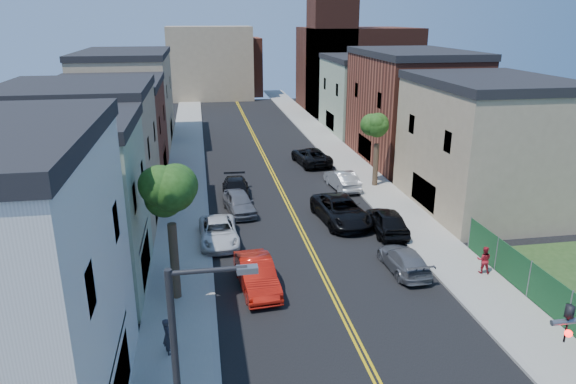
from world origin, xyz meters
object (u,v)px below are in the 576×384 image
black_suv_lane (341,210)px  pedestrian_right (484,260)px  grey_car_left (239,202)px  red_sedan (257,275)px  silver_car_right (342,180)px  white_pickup (219,232)px  grey_car_right (404,260)px  black_car_left (236,189)px  pedestrian_left (167,336)px  dark_car_right_far (311,156)px  black_car_right (387,220)px

black_suv_lane → pedestrian_right: black_suv_lane is taller
pedestrian_right → grey_car_left: bearing=-20.9°
red_sedan → black_suv_lane: 10.77m
silver_car_right → black_suv_lane: size_ratio=0.76×
white_pickup → silver_car_right: 14.00m
red_sedan → grey_car_right: size_ratio=1.08×
black_car_left → pedestrian_right: size_ratio=3.27×
red_sedan → white_pickup: size_ratio=0.97×
grey_car_left → black_car_left: grey_car_left is taller
black_suv_lane → pedestrian_left: (-11.11, -13.44, 0.10)m
white_pickup → pedestrian_left: pedestrian_left is taller
red_sedan → dark_car_right_far: 24.70m
white_pickup → black_suv_lane: (8.50, 2.04, 0.15)m
red_sedan → dark_car_right_far: (7.90, 23.40, -0.01)m
red_sedan → grey_car_left: (0.00, 11.36, -0.02)m
dark_car_right_far → pedestrian_right: 24.41m
grey_car_left → dark_car_right_far: size_ratio=0.80×
grey_car_left → black_suv_lane: bearing=-31.7°
white_pickup → pedestrian_left: bearing=-104.2°
red_sedan → grey_car_left: 11.36m
black_car_right → pedestrian_left: bearing=42.6°
silver_car_right → black_suv_lane: 7.46m
black_car_left → silver_car_right: 8.88m
red_sedan → black_car_left: size_ratio=0.97×
white_pickup → pedestrian_right: size_ratio=3.27×
black_car_left → silver_car_right: (8.84, 0.90, 0.04)m
white_pickup → grey_car_right: (10.05, -5.66, -0.05)m
dark_car_right_far → pedestrian_left: size_ratio=3.57×
black_car_right → silver_car_right: 9.46m
black_car_left → black_car_right: 12.63m
white_pickup → grey_car_left: (1.70, 5.05, 0.08)m
black_car_right → pedestrian_right: 7.37m
black_car_right → black_suv_lane: size_ratio=0.80×
white_pickup → black_car_right: 11.00m
white_pickup → silver_car_right: size_ratio=1.08×
grey_car_right → pedestrian_right: bearing=161.8°
red_sedan → pedestrian_left: (-4.31, -5.08, 0.15)m
grey_car_right → pedestrian_left: 13.90m
grey_car_right → dark_car_right_far: dark_car_right_far is taller
black_car_left → dark_car_right_far: 11.81m
black_car_left → silver_car_right: size_ratio=1.08×
grey_car_right → silver_car_right: silver_car_right is taller
white_pickup → grey_car_left: 5.33m
pedestrian_left → pedestrian_right: bearing=-94.3°
red_sedan → black_car_left: red_sedan is taller
black_car_left → dark_car_right_far: size_ratio=0.88×
black_car_right → silver_car_right: size_ratio=1.04×
grey_car_left → dark_car_right_far: (7.90, 12.04, 0.02)m
pedestrian_right → dark_car_right_far: bearing=-56.4°
black_car_right → pedestrian_left: size_ratio=3.03×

